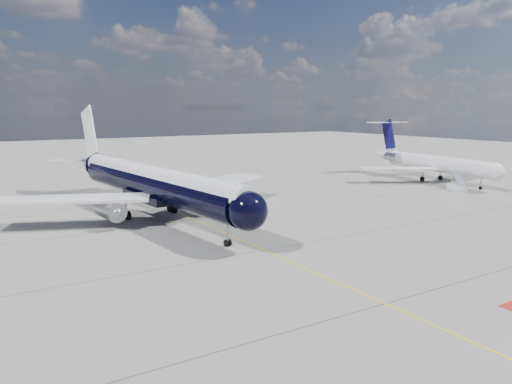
% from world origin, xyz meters
% --- Properties ---
extents(ground, '(320.00, 320.00, 0.00)m').
position_xyz_m(ground, '(0.00, 30.00, 0.00)').
color(ground, gray).
rests_on(ground, ground).
extents(taxiway_centerline, '(0.16, 160.00, 0.01)m').
position_xyz_m(taxiway_centerline, '(0.00, 25.00, 0.00)').
color(taxiway_centerline, yellow).
rests_on(taxiway_centerline, ground).
extents(main_airliner, '(38.03, 46.46, 13.42)m').
position_xyz_m(main_airliner, '(-3.67, 29.86, 4.16)').
color(main_airliner, black).
rests_on(main_airliner, ground).
extents(regional_jet, '(27.52, 31.90, 10.82)m').
position_xyz_m(regional_jet, '(49.92, 32.47, 3.41)').
color(regional_jet, white).
rests_on(regional_jet, ground).
extents(boarding_stair, '(3.14, 3.41, 3.02)m').
position_xyz_m(boarding_stair, '(44.67, 22.21, 0.56)').
color(boarding_stair, white).
rests_on(boarding_stair, ground).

